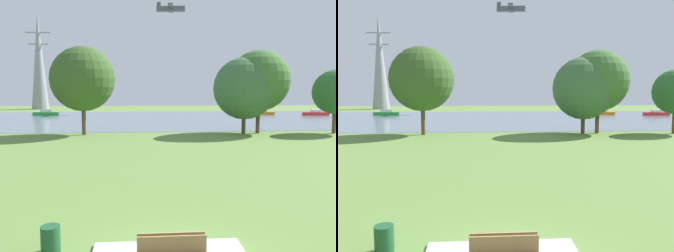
{
  "view_description": "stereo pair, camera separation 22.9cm",
  "coord_description": "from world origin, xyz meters",
  "views": [
    {
      "loc": [
        -0.72,
        -8.36,
        4.69
      ],
      "look_at": [
        1.09,
        15.69,
        2.2
      ],
      "focal_mm": 35.95,
      "sensor_mm": 36.0,
      "label": 1
    },
    {
      "loc": [
        -0.5,
        -8.38,
        4.69
      ],
      "look_at": [
        1.09,
        15.69,
        2.2
      ],
      "focal_mm": 35.95,
      "sensor_mm": 36.0,
      "label": 2
    }
  ],
  "objects": [
    {
      "name": "bench_facing_water",
      "position": [
        0.0,
        0.27,
        0.47
      ],
      "size": [
        1.8,
        0.48,
        0.89
      ],
      "color": "#A2A088",
      "rests_on": "concrete_pad"
    },
    {
      "name": "tree_east_far",
      "position": [
        10.47,
        28.12,
        5.01
      ],
      "size": [
        6.84,
        6.84,
        8.44
      ],
      "color": "brown",
      "rests_on": "ground"
    },
    {
      "name": "sailboat_red",
      "position": [
        33.4,
        55.53,
        0.45
      ],
      "size": [
        4.86,
        1.69,
        5.66
      ],
      "color": "red",
      "rests_on": "water_surface"
    },
    {
      "name": "light_aircraft",
      "position": [
        5.71,
        69.38,
        23.24
      ],
      "size": [
        6.48,
        8.47,
        2.1
      ],
      "color": "#4C5156"
    },
    {
      "name": "tree_west_far",
      "position": [
        -7.07,
        28.36,
        6.0
      ],
      "size": [
        6.91,
        6.91,
        9.46
      ],
      "color": "brown",
      "rests_on": "ground"
    },
    {
      "name": "litter_bin",
      "position": [
        -3.42,
        1.25,
        0.4
      ],
      "size": [
        0.56,
        0.56,
        0.8
      ],
      "primitive_type": "cylinder",
      "color": "#1E512D",
      "rests_on": "ground"
    },
    {
      "name": "tree_mid_shore",
      "position": [
        12.18,
        28.39,
        5.86
      ],
      "size": [
        6.77,
        6.77,
        9.26
      ],
      "color": "brown",
      "rests_on": "ground"
    },
    {
      "name": "ground_plane",
      "position": [
        0.0,
        22.0,
        0.0
      ],
      "size": [
        160.0,
        160.0,
        0.0
      ],
      "primitive_type": "plane",
      "color": "olive"
    },
    {
      "name": "electricity_pylon",
      "position": [
        -27.9,
        83.65,
        12.51
      ],
      "size": [
        6.4,
        4.4,
        25.0
      ],
      "color": "gray",
      "rests_on": "ground"
    },
    {
      "name": "water_surface",
      "position": [
        0.0,
        50.0,
        0.01
      ],
      "size": [
        140.0,
        40.0,
        0.02
      ],
      "primitive_type": "cube",
      "color": "slate",
      "rests_on": "ground"
    },
    {
      "name": "sailboat_green",
      "position": [
        -19.76,
        59.26,
        0.45
      ],
      "size": [
        5.02,
        2.59,
        5.95
      ],
      "color": "green",
      "rests_on": "water_surface"
    },
    {
      "name": "sailboat_orange",
      "position": [
        23.51,
        58.28,
        0.45
      ],
      "size": [
        4.98,
        2.28,
        6.24
      ],
      "color": "orange",
      "rests_on": "water_surface"
    }
  ]
}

